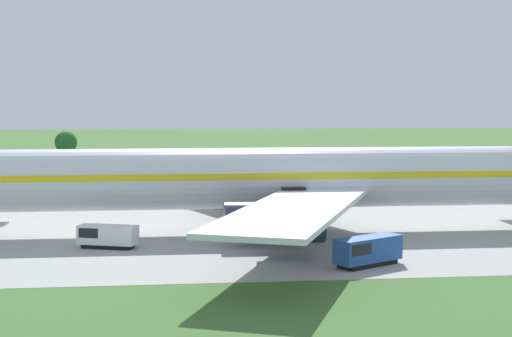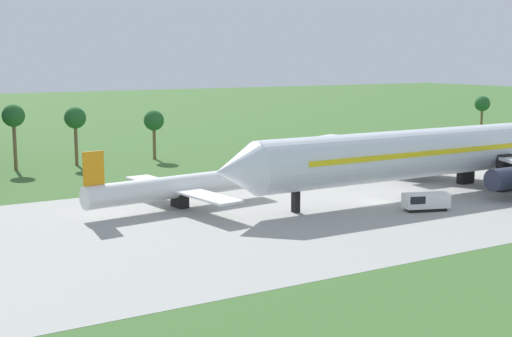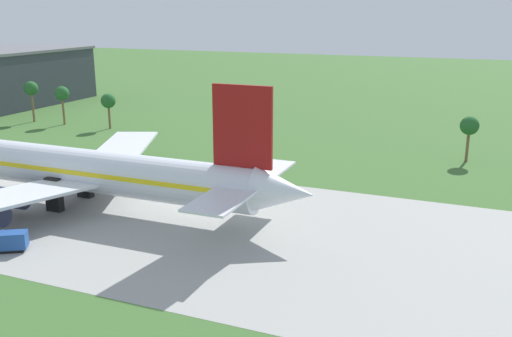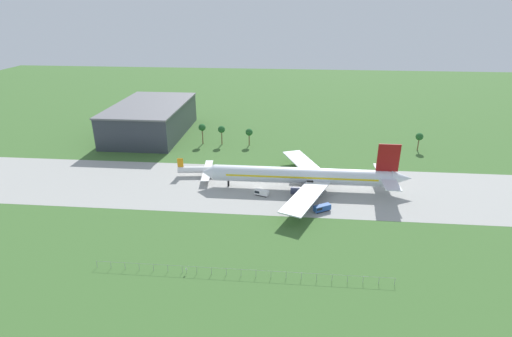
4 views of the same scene
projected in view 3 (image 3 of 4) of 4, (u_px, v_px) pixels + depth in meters
jet_airliner at (59, 167)px, 85.94m from camera, size 80.55×62.22×19.48m
palm_tree_row at (147, 101)px, 135.17m from camera, size 110.93×3.60×10.58m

